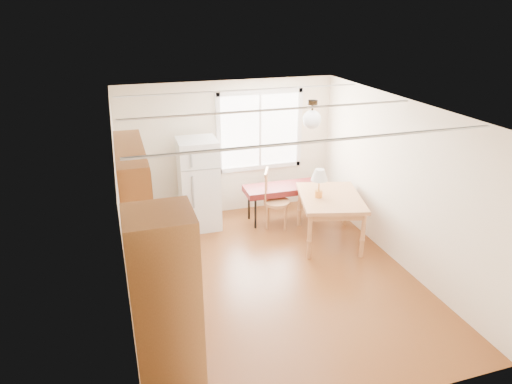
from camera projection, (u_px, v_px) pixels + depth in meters
name	position (u px, v px, depth m)	size (l,w,h in m)	color
room_shell	(274.00, 199.00, 6.25)	(4.60, 5.60, 2.62)	#562A11
kitchen_run	(154.00, 268.00, 5.37)	(0.65, 3.40, 2.20)	brown
window_unit	(260.00, 131.00, 8.48)	(1.64, 0.05, 1.51)	white
pendant_light	(312.00, 118.00, 6.42)	(0.26, 0.26, 0.40)	black
refrigerator	(199.00, 184.00, 7.99)	(0.68, 0.70, 1.62)	white
bench	(284.00, 189.00, 8.32)	(1.46, 0.55, 0.67)	#551414
dining_table	(330.00, 202.00, 7.51)	(1.28, 1.51, 0.81)	#AB6F41
chair	(271.00, 195.00, 8.04)	(0.52, 0.52, 1.06)	#AB6F41
table_lamp	(319.00, 177.00, 7.31)	(0.28, 0.28, 0.48)	gold
coffee_maker	(158.00, 286.00, 4.69)	(0.20, 0.25, 0.37)	black
kettle	(146.00, 256.00, 5.33)	(0.12, 0.12, 0.24)	red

